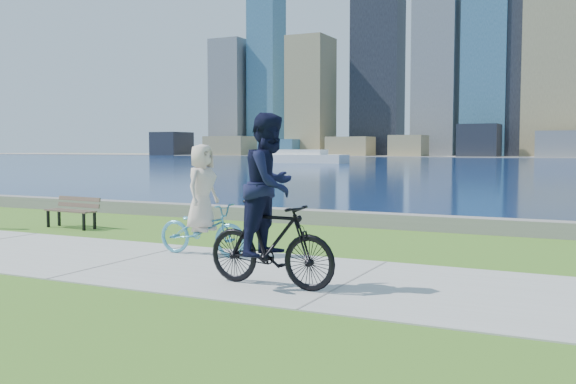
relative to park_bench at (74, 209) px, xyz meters
name	(u,v)px	position (x,y,z in m)	size (l,w,h in m)	color
ground	(127,261)	(4.11, -2.97, -0.45)	(320.00, 320.00, 0.00)	#3B691B
concrete_path	(127,260)	(4.11, -2.97, -0.44)	(80.00, 3.50, 0.02)	#A3A39E
seawall	(288,216)	(4.11, 3.23, -0.27)	(90.00, 0.50, 0.35)	slate
bay_water	(533,164)	(4.11, 69.03, -0.45)	(320.00, 131.00, 0.01)	#0B204C
far_shore	(560,157)	(4.11, 127.03, -0.39)	(320.00, 30.00, 0.12)	gray
city_skyline	(563,38)	(3.91, 127.12, 22.88)	(180.80, 22.73, 76.00)	black
ferry_near	(298,157)	(-21.96, 59.58, 0.23)	(12.07, 3.45, 1.64)	silver
park_bench	(74,209)	(0.00, 0.00, 0.00)	(1.46, 0.62, 0.73)	black
cyclist_woman	(202,214)	(4.98, -2.00, 0.30)	(0.62, 1.75, 1.95)	#4EA1BF
cyclist_man	(270,214)	(7.25, -3.76, 0.56)	(0.79, 2.00, 2.36)	black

